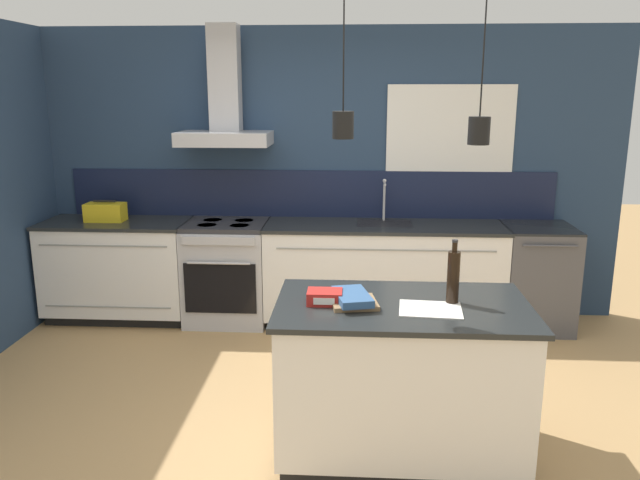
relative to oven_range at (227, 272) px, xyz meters
The scene contains 12 objects.
ground_plane 1.89m from the oven_range, 66.74° to the right, with size 16.00×16.00×0.00m, color tan.
wall_back 1.17m from the oven_range, 24.56° to the left, with size 5.60×2.53×2.60m.
counter_run_left 1.00m from the oven_range, behind, with size 1.29×0.64×0.91m.
counter_run_sink 1.40m from the oven_range, ahead, with size 2.09×0.64×1.29m.
oven_range is the anchor object (origin of this frame).
dishwasher 2.73m from the oven_range, ahead, with size 0.59×0.65×0.91m.
kitchen_island 2.51m from the oven_range, 55.61° to the right, with size 1.39×0.83×0.91m.
bottle_on_island 2.72m from the oven_range, 50.47° to the right, with size 0.07×0.07×0.36m.
book_stack 2.44m from the oven_range, 61.45° to the right, with size 0.28×0.33×0.07m.
red_supply_box 2.36m from the oven_range, 64.69° to the right, with size 0.19×0.15×0.07m.
paper_pile 2.70m from the oven_range, 54.20° to the right, with size 0.35×0.29×0.01m.
yellow_toolbox 1.21m from the oven_range, behind, with size 0.34×0.18×0.19m.
Camera 1 is at (0.43, -3.65, 2.05)m, focal length 35.00 mm.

